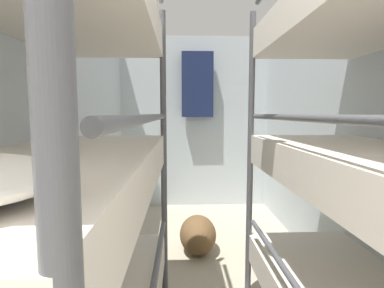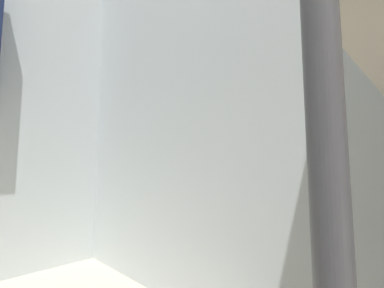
# 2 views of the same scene
# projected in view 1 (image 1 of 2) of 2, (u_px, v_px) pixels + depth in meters

# --- Properties ---
(wall_left) EXTENTS (0.06, 4.75, 2.46)m
(wall_left) POSITION_uv_depth(u_px,v_px,m) (48.00, 133.00, 2.02)
(wall_left) COLOR silver
(wall_left) RESTS_ON ground_plane
(wall_right) EXTENTS (0.06, 4.75, 2.46)m
(wall_right) POSITION_uv_depth(u_px,v_px,m) (363.00, 132.00, 2.10)
(wall_right) COLOR silver
(wall_right) RESTS_ON ground_plane
(wall_back) EXTENTS (2.23, 0.06, 2.46)m
(wall_back) POSITION_uv_depth(u_px,v_px,m) (194.00, 123.00, 4.39)
(wall_back) COLOR silver
(wall_back) RESTS_ON ground_plane
(bunk_stack_left_near) EXTENTS (0.76, 1.91, 2.11)m
(bunk_stack_left_near) POSITION_uv_depth(u_px,v_px,m) (58.00, 176.00, 1.18)
(bunk_stack_left_near) COLOR #4C4C51
(bunk_stack_left_near) RESTS_ON ground_plane
(duffel_bag) EXTENTS (0.36, 0.51, 0.36)m
(duffel_bag) POSITION_uv_depth(u_px,v_px,m) (198.00, 234.00, 2.95)
(duffel_bag) COLOR brown
(duffel_bag) RESTS_ON ground_plane
(hanging_coat) EXTENTS (0.44, 0.12, 0.90)m
(hanging_coat) POSITION_uv_depth(u_px,v_px,m) (197.00, 85.00, 4.19)
(hanging_coat) COLOR #192347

